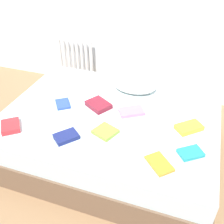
# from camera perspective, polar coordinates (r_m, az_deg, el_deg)

# --- Properties ---
(ground_plane) EXTENTS (8.00, 8.00, 0.00)m
(ground_plane) POSITION_cam_1_polar(r_m,az_deg,el_deg) (2.80, -0.34, -8.56)
(ground_plane) COLOR #93704C
(bed) EXTENTS (2.00, 1.50, 0.50)m
(bed) POSITION_cam_1_polar(r_m,az_deg,el_deg) (2.64, -0.36, -4.71)
(bed) COLOR brown
(bed) RESTS_ON ground
(radiator) EXTENTS (0.52, 0.04, 0.58)m
(radiator) POSITION_cam_1_polar(r_m,az_deg,el_deg) (3.82, -7.85, 11.22)
(radiator) COLOR white
(radiator) RESTS_ON ground
(pillow) EXTENTS (0.45, 0.34, 0.10)m
(pillow) POSITION_cam_1_polar(r_m,az_deg,el_deg) (2.83, 4.93, 5.82)
(pillow) COLOR white
(pillow) RESTS_ON bed
(textbook_lime) EXTENTS (0.23, 0.22, 0.03)m
(textbook_lime) POSITION_cam_1_polar(r_m,az_deg,el_deg) (2.25, -1.43, -4.22)
(textbook_lime) COLOR #8CC638
(textbook_lime) RESTS_ON bed
(textbook_white) EXTENTS (0.23, 0.21, 0.05)m
(textbook_white) POSITION_cam_1_polar(r_m,az_deg,el_deg) (2.25, 8.64, -4.24)
(textbook_white) COLOR white
(textbook_white) RESTS_ON bed
(textbook_blue) EXTENTS (0.21, 0.22, 0.02)m
(textbook_blue) POSITION_cam_1_polar(r_m,az_deg,el_deg) (2.64, -10.51, 1.73)
(textbook_blue) COLOR #2847B7
(textbook_blue) RESTS_ON bed
(textbook_orange) EXTENTS (0.24, 0.25, 0.02)m
(textbook_orange) POSITION_cam_1_polar(r_m,az_deg,el_deg) (2.02, 10.14, -10.86)
(textbook_orange) COLOR orange
(textbook_orange) RESTS_ON bed
(textbook_navy) EXTENTS (0.23, 0.23, 0.04)m
(textbook_navy) POSITION_cam_1_polar(r_m,az_deg,el_deg) (2.23, -9.81, -5.21)
(textbook_navy) COLOR navy
(textbook_navy) RESTS_ON bed
(textbook_pink) EXTENTS (0.27, 0.24, 0.03)m
(textbook_pink) POSITION_cam_1_polar(r_m,az_deg,el_deg) (2.48, 4.22, 0.11)
(textbook_pink) COLOR pink
(textbook_pink) RESTS_ON bed
(textbook_yellow) EXTENTS (0.25, 0.25, 0.04)m
(textbook_yellow) POSITION_cam_1_polar(r_m,az_deg,el_deg) (2.38, 16.22, -3.18)
(textbook_yellow) COLOR yellow
(textbook_yellow) RESTS_ON bed
(textbook_red) EXTENTS (0.23, 0.24, 0.04)m
(textbook_red) POSITION_cam_1_polar(r_m,az_deg,el_deg) (2.45, -20.96, -2.87)
(textbook_red) COLOR red
(textbook_red) RESTS_ON bed
(textbook_teal) EXTENTS (0.22, 0.21, 0.03)m
(textbook_teal) POSITION_cam_1_polar(r_m,az_deg,el_deg) (2.15, 16.53, -8.41)
(textbook_teal) COLOR teal
(textbook_teal) RESTS_ON bed
(textbook_maroon) EXTENTS (0.28, 0.26, 0.05)m
(textbook_maroon) POSITION_cam_1_polar(r_m,az_deg,el_deg) (2.56, -2.93, 1.57)
(textbook_maroon) COLOR maroon
(textbook_maroon) RESTS_ON bed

